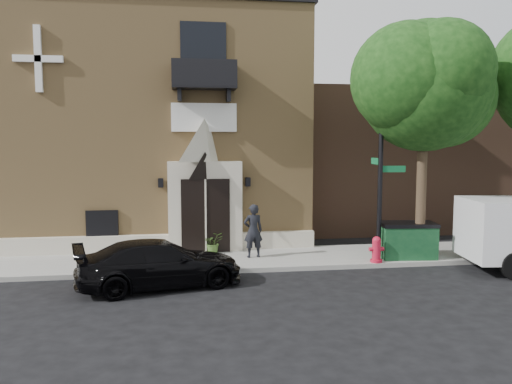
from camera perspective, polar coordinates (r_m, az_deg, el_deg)
ground at (r=15.56m, az=-1.59°, el=-9.27°), size 120.00×120.00×0.00m
sidewalk at (r=17.12m, az=1.18°, el=-7.63°), size 42.00×3.00×0.15m
church at (r=22.93m, az=-11.47°, el=7.10°), size 12.20×11.01×9.30m
neighbour_building at (r=27.61m, az=21.62°, el=3.57°), size 18.00×8.00×6.40m
street_tree_left at (r=17.24m, az=18.95°, el=11.54°), size 4.97×4.38×7.77m
black_sedan at (r=14.23m, az=-10.91°, el=-8.04°), size 4.87×2.86×1.32m
street_sign at (r=16.80m, az=14.06°, el=2.30°), size 0.92×0.92×5.81m
fire_hydrant at (r=16.69m, az=13.60°, el=-6.40°), size 0.48×0.39×0.85m
dumpster at (r=17.59m, az=16.90°, el=-5.25°), size 1.92×1.22×1.19m
planter at (r=17.66m, az=-4.89°, el=-5.75°), size 0.76×0.69×0.74m
pedestrian_near at (r=16.83m, az=-0.33°, el=-4.46°), size 0.71×0.51×1.81m
pedestrian_far at (r=20.30m, az=22.81°, el=-3.19°), size 0.84×0.99×1.79m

